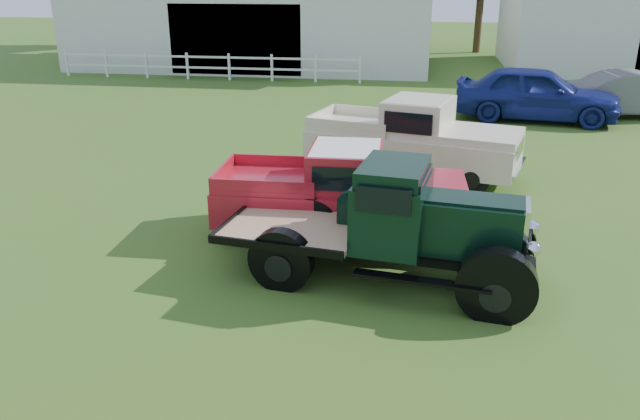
% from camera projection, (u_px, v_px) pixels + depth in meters
% --- Properties ---
extents(ground, '(120.00, 120.00, 0.00)m').
position_uv_depth(ground, '(294.00, 304.00, 9.17)').
color(ground, '#3B6225').
extents(shed_left, '(18.80, 10.20, 5.60)m').
position_uv_depth(shed_left, '(260.00, 10.00, 33.22)').
color(shed_left, beige).
rests_on(shed_left, ground).
extents(fence_rail, '(14.20, 0.16, 1.20)m').
position_uv_depth(fence_rail, '(208.00, 66.00, 28.61)').
color(fence_rail, white).
rests_on(fence_rail, ground).
extents(vintage_flatbed, '(5.07, 2.58, 1.92)m').
position_uv_depth(vintage_flatbed, '(386.00, 223.00, 9.61)').
color(vintage_flatbed, black).
rests_on(vintage_flatbed, ground).
extents(red_pickup, '(4.71, 1.93, 1.70)m').
position_uv_depth(red_pickup, '(340.00, 191.00, 11.36)').
color(red_pickup, '#AE1928').
rests_on(red_pickup, ground).
extents(white_pickup, '(5.37, 3.17, 1.85)m').
position_uv_depth(white_pickup, '(413.00, 139.00, 14.64)').
color(white_pickup, beige).
rests_on(white_pickup, ground).
extents(misc_car_blue, '(5.50, 2.87, 1.79)m').
position_uv_depth(misc_car_blue, '(536.00, 93.00, 20.47)').
color(misc_car_blue, navy).
rests_on(misc_car_blue, ground).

